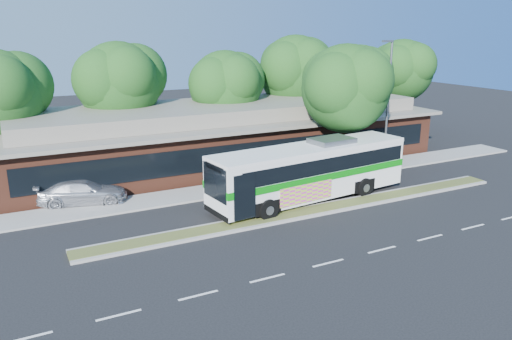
# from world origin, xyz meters

# --- Properties ---
(ground) EXTENTS (120.00, 120.00, 0.00)m
(ground) POSITION_xyz_m (0.00, 0.00, 0.00)
(ground) COLOR black
(ground) RESTS_ON ground
(median_strip) EXTENTS (26.00, 1.10, 0.15)m
(median_strip) POSITION_xyz_m (0.00, 0.60, 0.07)
(median_strip) COLOR #394A1F
(median_strip) RESTS_ON ground
(sidewalk) EXTENTS (44.00, 2.60, 0.12)m
(sidewalk) POSITION_xyz_m (0.00, 6.40, 0.06)
(sidewalk) COLOR gray
(sidewalk) RESTS_ON ground
(plaza_building) EXTENTS (33.20, 11.20, 4.45)m
(plaza_building) POSITION_xyz_m (0.00, 12.99, 2.13)
(plaza_building) COLOR #592B1C
(plaza_building) RESTS_ON ground
(lamp_post) EXTENTS (0.93, 0.18, 9.07)m
(lamp_post) POSITION_xyz_m (9.56, 6.00, 4.90)
(lamp_post) COLOR slate
(lamp_post) RESTS_ON ground
(tree_bg_a) EXTENTS (6.47, 5.80, 8.63)m
(tree_bg_a) POSITION_xyz_m (-14.58, 15.14, 5.87)
(tree_bg_a) COLOR black
(tree_bg_a) RESTS_ON ground
(tree_bg_b) EXTENTS (6.69, 6.00, 9.00)m
(tree_bg_b) POSITION_xyz_m (-6.57, 16.14, 6.14)
(tree_bg_b) COLOR black
(tree_bg_b) RESTS_ON ground
(tree_bg_c) EXTENTS (6.24, 5.60, 8.26)m
(tree_bg_c) POSITION_xyz_m (1.40, 15.13, 5.59)
(tree_bg_c) COLOR black
(tree_bg_c) RESTS_ON ground
(tree_bg_d) EXTENTS (6.91, 6.20, 9.37)m
(tree_bg_d) POSITION_xyz_m (8.45, 16.15, 6.42)
(tree_bg_d) COLOR black
(tree_bg_d) RESTS_ON ground
(tree_bg_e) EXTENTS (6.47, 5.80, 8.50)m
(tree_bg_e) POSITION_xyz_m (14.42, 15.14, 5.74)
(tree_bg_e) COLOR black
(tree_bg_e) RESTS_ON ground
(tree_bg_f) EXTENTS (6.69, 6.00, 8.92)m
(tree_bg_f) POSITION_xyz_m (20.43, 16.14, 6.06)
(tree_bg_f) COLOR black
(tree_bg_f) RESTS_ON ground
(transit_bus) EXTENTS (12.93, 4.08, 3.57)m
(transit_bus) POSITION_xyz_m (0.89, 2.40, 1.99)
(transit_bus) COLOR white
(transit_bus) RESTS_ON ground
(sedan) EXTENTS (5.34, 3.20, 1.45)m
(sedan) POSITION_xyz_m (-11.24, 7.80, 0.72)
(sedan) COLOR silver
(sedan) RESTS_ON ground
(sidewalk_tree) EXTENTS (6.65, 5.96, 8.91)m
(sidewalk_tree) POSITION_xyz_m (6.43, 6.34, 6.07)
(sidewalk_tree) COLOR black
(sidewalk_tree) RESTS_ON ground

